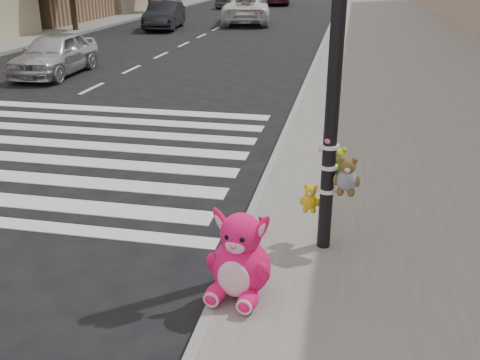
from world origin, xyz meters
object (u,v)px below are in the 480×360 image
(car_silver_far, at_px, (55,54))
(car_white_near, at_px, (246,10))
(pink_bunny, at_px, (240,261))
(signal_pole, at_px, (334,122))
(red_teddy, at_px, (262,225))
(car_dark_far, at_px, (164,15))

(car_silver_far, xyz_separation_m, car_white_near, (3.10, 16.25, 0.12))
(car_silver_far, relative_size, car_white_near, 0.69)
(pink_bunny, distance_m, car_white_near, 27.84)
(signal_pole, bearing_deg, pink_bunny, -123.88)
(pink_bunny, distance_m, red_teddy, 1.45)
(pink_bunny, height_order, car_silver_far, car_silver_far)
(car_dark_far, distance_m, car_white_near, 5.18)
(red_teddy, distance_m, car_white_near, 26.44)
(signal_pole, xyz_separation_m, car_dark_far, (-9.83, 22.58, -1.00))
(car_dark_far, xyz_separation_m, car_white_near, (3.80, 3.52, 0.07))
(car_silver_far, relative_size, car_dark_far, 0.89)
(pink_bunny, bearing_deg, red_teddy, 98.73)
(red_teddy, xyz_separation_m, car_silver_far, (-8.30, 9.67, 0.42))
(car_white_near, bearing_deg, car_dark_far, 33.21)
(pink_bunny, bearing_deg, signal_pole, 65.04)
(pink_bunny, bearing_deg, car_dark_far, 119.60)
(red_teddy, xyz_separation_m, car_dark_far, (-9.00, 22.40, 0.47))
(car_silver_far, bearing_deg, car_dark_far, 90.91)
(pink_bunny, xyz_separation_m, red_teddy, (0.00, 1.42, -0.29))
(red_teddy, distance_m, car_dark_far, 24.14)
(pink_bunny, height_order, car_dark_far, car_dark_far)
(car_white_near, bearing_deg, car_silver_far, 69.53)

